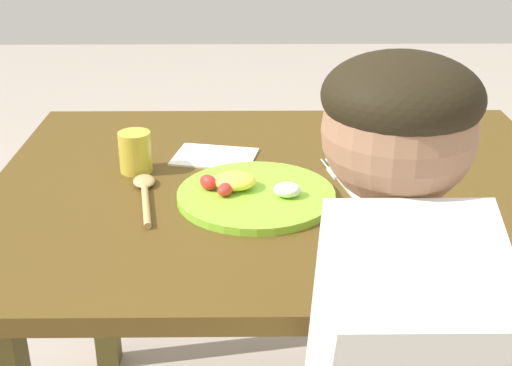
% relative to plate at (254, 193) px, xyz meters
% --- Properties ---
extents(dining_table, '(1.08, 0.84, 0.66)m').
position_rel_plate_xyz_m(dining_table, '(0.06, 0.07, -0.10)').
color(dining_table, '#533C15').
rests_on(dining_table, ground_plane).
extents(plate, '(0.28, 0.28, 0.04)m').
position_rel_plate_xyz_m(plate, '(0.00, 0.00, 0.00)').
color(plate, '#8BD234').
rests_on(plate, dining_table).
extents(fork, '(0.07, 0.23, 0.01)m').
position_rel_plate_xyz_m(fork, '(0.17, 0.05, -0.01)').
color(fork, silver).
rests_on(fork, dining_table).
extents(spoon, '(0.06, 0.21, 0.02)m').
position_rel_plate_xyz_m(spoon, '(-0.19, 0.02, -0.00)').
color(spoon, tan).
rests_on(spoon, dining_table).
extents(drinking_cup, '(0.06, 0.06, 0.08)m').
position_rel_plate_xyz_m(drinking_cup, '(-0.22, 0.13, 0.03)').
color(drinking_cup, gold).
rests_on(drinking_cup, dining_table).
extents(napkin, '(0.18, 0.15, 0.00)m').
position_rel_plate_xyz_m(napkin, '(-0.08, 0.19, -0.01)').
color(napkin, white).
rests_on(napkin, dining_table).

